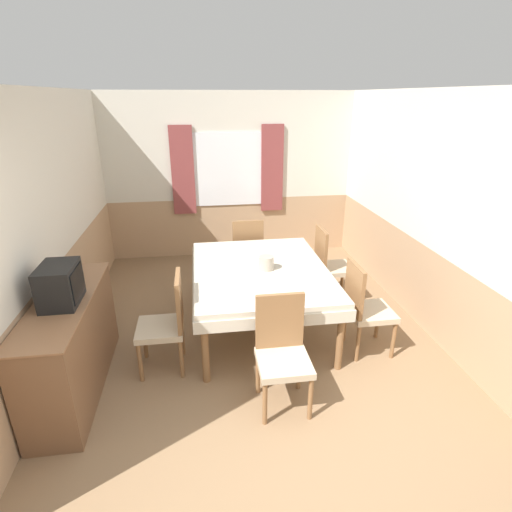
% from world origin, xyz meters
% --- Properties ---
extents(ground_plane, '(16.00, 16.00, 0.00)m').
position_xyz_m(ground_plane, '(0.00, 0.00, 0.00)').
color(ground_plane, '#846647').
extents(wall_back, '(4.33, 0.10, 2.60)m').
position_xyz_m(wall_back, '(-0.00, 4.49, 1.31)').
color(wall_back, silver).
rests_on(wall_back, ground_plane).
extents(wall_left, '(0.05, 4.87, 2.60)m').
position_xyz_m(wall_left, '(-1.99, 2.23, 1.30)').
color(wall_left, silver).
rests_on(wall_left, ground_plane).
extents(wall_right, '(0.05, 4.87, 2.60)m').
position_xyz_m(wall_right, '(1.99, 2.23, 1.30)').
color(wall_right, silver).
rests_on(wall_right, ground_plane).
extents(dining_table, '(1.48, 1.88, 0.76)m').
position_xyz_m(dining_table, '(0.10, 2.02, 0.66)').
color(dining_table, beige).
rests_on(dining_table, ground_plane).
extents(chair_left_near, '(0.44, 0.44, 0.99)m').
position_xyz_m(chair_left_near, '(-0.89, 1.46, 0.52)').
color(chair_left_near, brown).
rests_on(chair_left_near, ground_plane).
extents(chair_right_far, '(0.44, 0.44, 0.99)m').
position_xyz_m(chair_right_far, '(1.09, 2.59, 0.52)').
color(chair_right_far, brown).
rests_on(chair_right_far, ground_plane).
extents(chair_head_window, '(0.44, 0.44, 0.99)m').
position_xyz_m(chair_head_window, '(0.10, 3.21, 0.52)').
color(chair_head_window, brown).
rests_on(chair_head_window, ground_plane).
extents(chair_head_near, '(0.44, 0.44, 0.99)m').
position_xyz_m(chair_head_near, '(0.10, 0.84, 0.52)').
color(chair_head_near, brown).
rests_on(chair_head_near, ground_plane).
extents(chair_right_near, '(0.44, 0.44, 0.99)m').
position_xyz_m(chair_right_near, '(1.09, 1.46, 0.52)').
color(chair_right_near, brown).
rests_on(chair_right_near, ground_plane).
extents(sideboard, '(0.46, 1.60, 0.91)m').
position_xyz_m(sideboard, '(-1.72, 1.28, 0.46)').
color(sideboard, brown).
rests_on(sideboard, ground_plane).
extents(tv, '(0.29, 0.40, 0.34)m').
position_xyz_m(tv, '(-1.70, 1.21, 1.08)').
color(tv, black).
rests_on(tv, sideboard).
extents(vase, '(0.16, 0.16, 0.15)m').
position_xyz_m(vase, '(0.16, 1.99, 0.83)').
color(vase, '#A39989').
rests_on(vase, dining_table).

